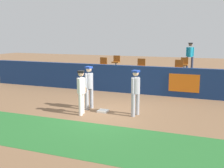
# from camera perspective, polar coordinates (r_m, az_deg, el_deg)

# --- Properties ---
(ground_plane) EXTENTS (60.00, 60.00, 0.00)m
(ground_plane) POSITION_cam_1_polar(r_m,az_deg,el_deg) (11.35, -2.09, -5.81)
(ground_plane) COLOR brown
(grass_foreground_strip) EXTENTS (18.00, 2.80, 0.01)m
(grass_foreground_strip) POSITION_cam_1_polar(r_m,az_deg,el_deg) (8.94, -9.52, -10.36)
(grass_foreground_strip) COLOR #26662B
(grass_foreground_strip) RESTS_ON ground_plane
(first_base) EXTENTS (0.40, 0.40, 0.08)m
(first_base) POSITION_cam_1_polar(r_m,az_deg,el_deg) (11.34, -1.86, -5.60)
(first_base) COLOR white
(first_base) RESTS_ON ground_plane
(player_fielder_home) EXTENTS (0.40, 0.57, 1.74)m
(player_fielder_home) POSITION_cam_1_polar(r_m,az_deg,el_deg) (10.87, -6.34, -1.11)
(player_fielder_home) COLOR white
(player_fielder_home) RESTS_ON ground_plane
(player_runner_visitor) EXTENTS (0.42, 0.49, 1.79)m
(player_runner_visitor) POSITION_cam_1_polar(r_m,az_deg,el_deg) (10.65, 4.89, -1.16)
(player_runner_visitor) COLOR #9EA3AD
(player_runner_visitor) RESTS_ON ground_plane
(player_coach_visitor) EXTENTS (0.41, 0.50, 1.82)m
(player_coach_visitor) POSITION_cam_1_polar(r_m,az_deg,el_deg) (11.63, -4.78, -0.11)
(player_coach_visitor) COLOR #9EA3AD
(player_coach_visitor) RESTS_ON ground_plane
(field_wall) EXTENTS (18.00, 0.26, 1.50)m
(field_wall) POSITION_cam_1_polar(r_m,az_deg,el_deg) (14.89, 4.15, 0.94)
(field_wall) COLOR navy
(field_wall) RESTS_ON ground_plane
(bleacher_platform) EXTENTS (18.00, 4.80, 0.92)m
(bleacher_platform) POSITION_cam_1_polar(r_m,az_deg,el_deg) (17.38, 6.63, 1.24)
(bleacher_platform) COLOR #59595E
(bleacher_platform) RESTS_ON ground_plane
(seat_front_center) EXTENTS (0.46, 0.44, 0.84)m
(seat_front_center) POSITION_cam_1_polar(r_m,az_deg,el_deg) (16.15, 5.99, 3.92)
(seat_front_center) COLOR #4C4C51
(seat_front_center) RESTS_ON bleacher_platform
(seat_front_right) EXTENTS (0.45, 0.44, 0.84)m
(seat_front_right) POSITION_cam_1_polar(r_m,az_deg,el_deg) (15.72, 13.60, 3.53)
(seat_front_right) COLOR #4C4C51
(seat_front_right) RESTS_ON bleacher_platform
(seat_back_left) EXTENTS (0.46, 0.44, 0.84)m
(seat_back_left) POSITION_cam_1_polar(r_m,az_deg,el_deg) (18.54, 0.87, 4.76)
(seat_back_left) COLOR #4C4C51
(seat_back_left) RESTS_ON bleacher_platform
(seat_back_right) EXTENTS (0.44, 0.44, 0.84)m
(seat_back_right) POSITION_cam_1_polar(r_m,az_deg,el_deg) (17.48, 14.70, 4.11)
(seat_back_right) COLOR #4C4C51
(seat_back_right) RESTS_ON bleacher_platform
(seat_front_left) EXTENTS (0.45, 0.44, 0.84)m
(seat_front_left) POSITION_cam_1_polar(r_m,az_deg,el_deg) (16.95, -1.90, 4.26)
(seat_front_left) COLOR #4C4C51
(seat_front_left) RESTS_ON bleacher_platform
(spectator_hooded) EXTENTS (0.47, 0.40, 1.73)m
(spectator_hooded) POSITION_cam_1_polar(r_m,az_deg,el_deg) (17.96, 15.81, 5.90)
(spectator_hooded) COLOR #33384C
(spectator_hooded) RESTS_ON bleacher_platform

